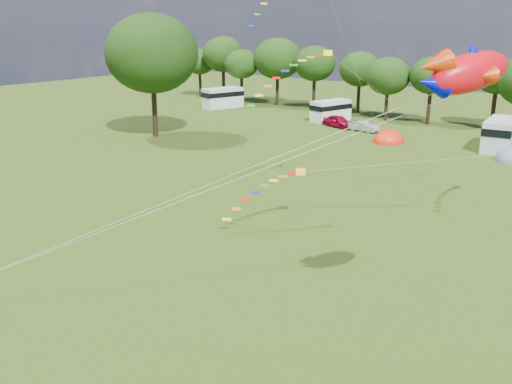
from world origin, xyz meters
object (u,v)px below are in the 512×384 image
Objects in this scene: car_a at (339,121)px; fish_kite at (463,73)px; big_tree at (152,54)px; campervan_a at (223,97)px; tent_orange at (388,142)px; car_b at (364,126)px; campervan_c at (501,134)px; campervan_b at (331,110)px.

fish_kite is at bearing -128.76° from car_a.
campervan_a is (-7.89, 20.29, -7.46)m from big_tree.
car_a is at bearing 52.51° from big_tree.
fish_kite is at bearing -29.16° from big_tree.
car_a is 9.54m from tent_orange.
big_tree reaches higher than campervan_a.
car_a reaches higher than car_b.
campervan_c is at bearing 42.79° from fish_kite.
fish_kite is (24.14, -39.77, 10.39)m from car_b.
campervan_b is (-6.66, 3.65, 0.80)m from car_b.
campervan_b is at bearing 147.71° from tent_orange.
big_tree is at bearing -142.90° from campervan_a.
fish_kite is (19.24, -36.11, 10.97)m from tent_orange.
campervan_b is (18.19, 0.20, -0.15)m from campervan_a.
campervan_a is 66.01m from fish_kite.
campervan_b reaches higher than car_b.
fish_kite reaches higher than car_b.
big_tree is at bearing 159.16° from car_a.
car_a is 50.01m from fish_kite.
car_a is at bearing 64.75° from fish_kite.
fish_kite is at bearing -174.28° from campervan_c.
campervan_b is 54.10m from fish_kite.
tent_orange is (11.57, -7.31, -1.39)m from campervan_b.
campervan_c is at bearing -75.49° from car_a.
campervan_b is at bearing 63.33° from big_tree.
car_b is 7.64m from campervan_b.
fish_kite reaches higher than tent_orange.
campervan_a reaches higher than campervan_b.
campervan_c is 1.82× the size of tent_orange.
campervan_a is at bearing 77.89° from campervan_c.
campervan_b is 1.59× the size of tent_orange.
campervan_b is 0.87× the size of campervan_c.
campervan_c reaches higher than car_a.
big_tree is 47.10m from fish_kite.
tent_orange is at bearing -87.59° from campervan_a.
fish_kite is at bearing -61.96° from tent_orange.
big_tree is 24.16m from campervan_b.
campervan_c is at bearing -85.30° from car_b.
campervan_c reaches higher than campervan_b.
car_a is 1.26× the size of car_b.
campervan_b is at bearing 65.50° from fish_kite.
campervan_c is (40.11, -3.64, 0.10)m from campervan_a.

